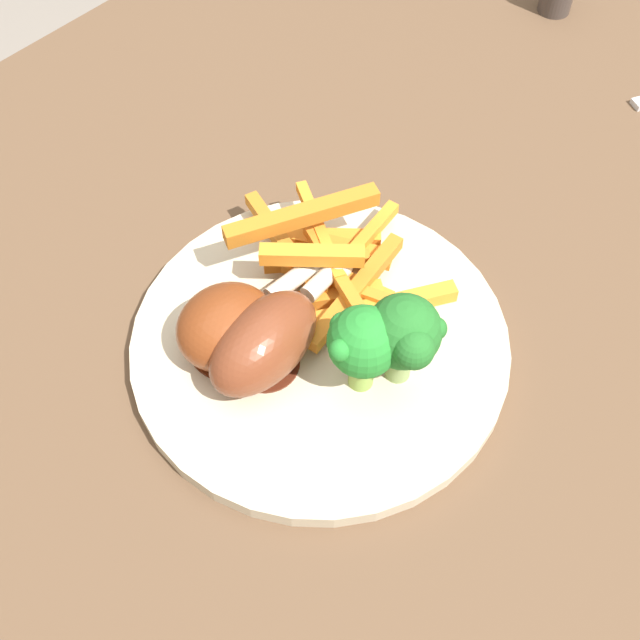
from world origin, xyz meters
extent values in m
plane|color=gray|center=(0.00, 0.00, 0.00)|extent=(6.00, 6.00, 0.00)
cube|color=brown|center=(0.00, 0.00, 0.71)|extent=(1.17, 0.78, 0.03)
cylinder|color=#443122|center=(0.52, 0.33, 0.35)|extent=(0.06, 0.06, 0.69)
cylinder|color=beige|center=(-0.08, -0.02, 0.73)|extent=(0.25, 0.25, 0.01)
cylinder|color=#89A05C|center=(-0.07, -0.07, 0.75)|extent=(0.02, 0.02, 0.03)
sphere|color=#236825|center=(-0.07, -0.07, 0.78)|extent=(0.05, 0.05, 0.05)
sphere|color=#236825|center=(-0.08, -0.09, 0.79)|extent=(0.02, 0.02, 0.02)
sphere|color=#236825|center=(-0.06, -0.09, 0.78)|extent=(0.01, 0.01, 0.01)
sphere|color=#236825|center=(-0.08, -0.07, 0.78)|extent=(0.02, 0.02, 0.02)
cylinder|color=#8BAD4A|center=(-0.09, -0.06, 0.75)|extent=(0.02, 0.02, 0.03)
sphere|color=#25822C|center=(-0.09, -0.06, 0.78)|extent=(0.04, 0.04, 0.04)
sphere|color=#25822C|center=(-0.11, -0.06, 0.79)|extent=(0.01, 0.01, 0.01)
sphere|color=#25822C|center=(-0.08, -0.07, 0.78)|extent=(0.02, 0.02, 0.02)
sphere|color=#25822C|center=(-0.10, -0.05, 0.78)|extent=(0.01, 0.01, 0.01)
sphere|color=#25822C|center=(-0.09, -0.05, 0.78)|extent=(0.02, 0.02, 0.02)
cube|color=orange|center=(-0.04, 0.01, 0.74)|extent=(0.03, 0.09, 0.01)
cube|color=orange|center=(-0.01, 0.03, 0.74)|extent=(0.05, 0.06, 0.01)
cube|color=orange|center=(-0.05, 0.01, 0.77)|extent=(0.05, 0.06, 0.01)
cube|color=orange|center=(-0.06, 0.00, 0.74)|extent=(0.08, 0.06, 0.01)
cube|color=orange|center=(-0.04, -0.01, 0.74)|extent=(0.03, 0.08, 0.01)
cube|color=orange|center=(-0.04, -0.04, 0.74)|extent=(0.09, 0.06, 0.01)
cube|color=orange|center=(-0.01, 0.01, 0.75)|extent=(0.09, 0.02, 0.01)
cube|color=#C26F1F|center=(-0.04, 0.05, 0.75)|extent=(0.04, 0.09, 0.01)
cube|color=orange|center=(-0.02, 0.02, 0.74)|extent=(0.04, 0.08, 0.01)
cube|color=orange|center=(-0.04, 0.00, 0.75)|extent=(0.04, 0.08, 0.01)
cube|color=orange|center=(-0.03, 0.03, 0.76)|extent=(0.05, 0.08, 0.01)
cube|color=#C3701F|center=(-0.04, -0.02, 0.75)|extent=(0.11, 0.02, 0.01)
cube|color=#C4701F|center=(-0.04, 0.02, 0.74)|extent=(0.06, 0.05, 0.01)
cube|color=#C4701F|center=(-0.04, 0.03, 0.78)|extent=(0.10, 0.06, 0.01)
cylinder|color=#55200D|center=(-0.12, 0.02, 0.73)|extent=(0.05, 0.05, 0.00)
ellipsoid|color=brown|center=(-0.12, 0.02, 0.75)|extent=(0.07, 0.06, 0.04)
cylinder|color=beige|center=(-0.07, 0.02, 0.75)|extent=(0.04, 0.02, 0.01)
sphere|color=silver|center=(-0.04, 0.01, 0.75)|extent=(0.02, 0.02, 0.02)
cylinder|color=#4F1F12|center=(-0.12, -0.01, 0.73)|extent=(0.04, 0.04, 0.00)
ellipsoid|color=brown|center=(-0.12, -0.01, 0.76)|extent=(0.09, 0.05, 0.05)
cylinder|color=beige|center=(-0.06, 0.00, 0.75)|extent=(0.03, 0.01, 0.01)
sphere|color=silver|center=(-0.04, 0.00, 0.75)|extent=(0.02, 0.02, 0.02)
camera|label=1|loc=(-0.29, -0.21, 1.16)|focal=44.37mm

